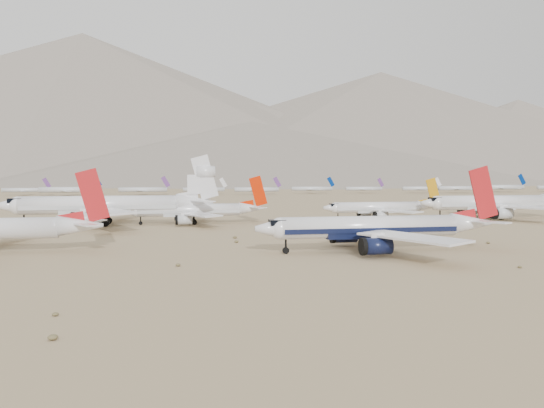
% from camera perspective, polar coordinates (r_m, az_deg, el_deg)
% --- Properties ---
extents(ground, '(7000.00, 7000.00, 0.00)m').
position_cam_1_polar(ground, '(114.64, 12.44, -4.60)').
color(ground, '#8A7450').
rests_on(ground, ground).
extents(main_airliner, '(48.93, 47.79, 17.27)m').
position_cam_1_polar(main_airliner, '(108.48, 11.53, -2.49)').
color(main_airliner, white).
rests_on(main_airliner, ground).
extents(row2_navy_widebody, '(55.87, 54.63, 19.87)m').
position_cam_1_polar(row2_navy_widebody, '(203.27, 23.07, 0.09)').
color(row2_navy_widebody, white).
rests_on(row2_navy_widebody, ground).
extents(row2_gold_tail, '(40.99, 40.09, 14.59)m').
position_cam_1_polar(row2_gold_tail, '(188.20, 11.78, -0.40)').
color(row2_gold_tail, white).
rests_on(row2_gold_tail, ground).
extents(row2_orange_tail, '(42.77, 41.84, 15.26)m').
position_cam_1_polar(row2_orange_tail, '(168.11, -8.23, -0.69)').
color(row2_orange_tail, white).
rests_on(row2_orange_tail, ground).
extents(row2_white_trijet, '(61.94, 60.54, 21.95)m').
position_cam_1_polar(row2_white_trijet, '(169.00, -16.82, -0.07)').
color(row2_white_trijet, white).
rests_on(row2_white_trijet, ground).
extents(distant_storage_row, '(615.28, 63.55, 15.32)m').
position_cam_1_polar(distant_storage_row, '(450.49, 0.48, 1.64)').
color(distant_storage_row, silver).
rests_on(distant_storage_row, ground).
extents(mountain_range, '(7354.00, 3024.00, 470.00)m').
position_cam_1_polar(mountain_range, '(1764.50, -7.65, 8.67)').
color(mountain_range, slate).
rests_on(mountain_range, ground).
extents(foothills, '(4637.50, 1395.00, 155.00)m').
position_cam_1_polar(foothills, '(1334.21, 14.09, 5.15)').
color(foothills, slate).
rests_on(foothills, ground).
extents(desert_scrub, '(267.70, 121.67, 0.67)m').
position_cam_1_polar(desert_scrub, '(94.35, 25.12, -6.27)').
color(desert_scrub, brown).
rests_on(desert_scrub, ground).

